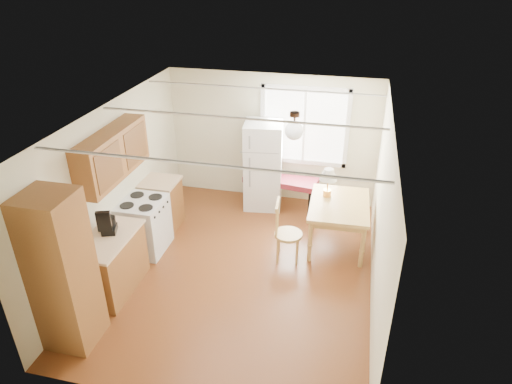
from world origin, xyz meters
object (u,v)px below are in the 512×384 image
(bench, at_px, (281,180))
(chair, at_px, (282,227))
(refrigerator, at_px, (263,165))
(dining_table, at_px, (339,209))

(bench, bearing_deg, chair, -71.31)
(bench, distance_m, chair, 1.68)
(refrigerator, height_order, chair, refrigerator)
(bench, distance_m, dining_table, 1.57)
(dining_table, bearing_deg, bench, 136.28)
(refrigerator, xyz_separation_m, dining_table, (1.51, -1.07, -0.15))
(dining_table, relative_size, chair, 1.27)
(bench, xyz_separation_m, chair, (0.32, -1.65, 0.01))
(refrigerator, relative_size, bench, 1.18)
(refrigerator, distance_m, bench, 0.45)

